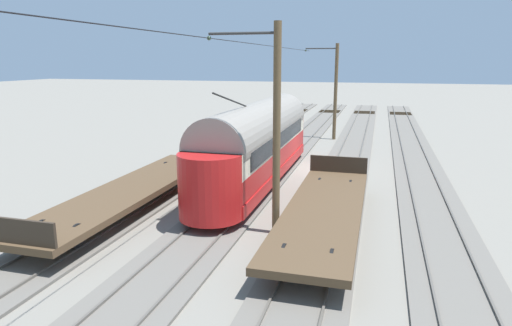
{
  "coord_description": "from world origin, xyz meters",
  "views": [
    {
      "loc": [
        -3.96,
        26.33,
        6.42
      ],
      "look_at": [
        1.74,
        5.77,
        1.51
      ],
      "focal_mm": 31.35,
      "sensor_mm": 36.0,
      "label": 1
    }
  ],
  "objects_px": {
    "flatcar_adjacent": "(130,190)",
    "catenary_pole_foreground": "(335,90)",
    "vintage_streetcar": "(258,142)",
    "catenary_pole_mid_near": "(275,128)",
    "flatcar_far_siding": "(325,208)"
  },
  "relations": [
    {
      "from": "flatcar_adjacent",
      "to": "catenary_pole_mid_near",
      "type": "height_order",
      "value": "catenary_pole_mid_near"
    },
    {
      "from": "vintage_streetcar",
      "to": "flatcar_far_siding",
      "type": "height_order",
      "value": "vintage_streetcar"
    },
    {
      "from": "vintage_streetcar",
      "to": "catenary_pole_foreground",
      "type": "bearing_deg",
      "value": -99.48
    },
    {
      "from": "flatcar_adjacent",
      "to": "flatcar_far_siding",
      "type": "height_order",
      "value": "same"
    },
    {
      "from": "catenary_pole_foreground",
      "to": "catenary_pole_mid_near",
      "type": "relative_size",
      "value": 1.0
    },
    {
      "from": "vintage_streetcar",
      "to": "catenary_pole_mid_near",
      "type": "xyz_separation_m",
      "value": [
        -2.47,
        6.67,
        1.78
      ]
    },
    {
      "from": "vintage_streetcar",
      "to": "catenary_pole_mid_near",
      "type": "height_order",
      "value": "catenary_pole_mid_near"
    },
    {
      "from": "catenary_pole_foreground",
      "to": "catenary_pole_mid_near",
      "type": "xyz_separation_m",
      "value": [
        0.0,
        21.49,
        0.0
      ]
    },
    {
      "from": "vintage_streetcar",
      "to": "catenary_pole_mid_near",
      "type": "distance_m",
      "value": 7.34
    },
    {
      "from": "flatcar_adjacent",
      "to": "catenary_pole_foreground",
      "type": "distance_m",
      "value": 21.78
    },
    {
      "from": "flatcar_adjacent",
      "to": "catenary_pole_mid_near",
      "type": "relative_size",
      "value": 1.74
    },
    {
      "from": "vintage_streetcar",
      "to": "catenary_pole_foreground",
      "type": "xyz_separation_m",
      "value": [
        -2.47,
        -14.82,
        1.78
      ]
    },
    {
      "from": "vintage_streetcar",
      "to": "catenary_pole_mid_near",
      "type": "relative_size",
      "value": 2.08
    },
    {
      "from": "catenary_pole_mid_near",
      "to": "flatcar_adjacent",
      "type": "bearing_deg",
      "value": -8.71
    },
    {
      "from": "flatcar_adjacent",
      "to": "flatcar_far_siding",
      "type": "bearing_deg",
      "value": 178.75
    }
  ]
}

